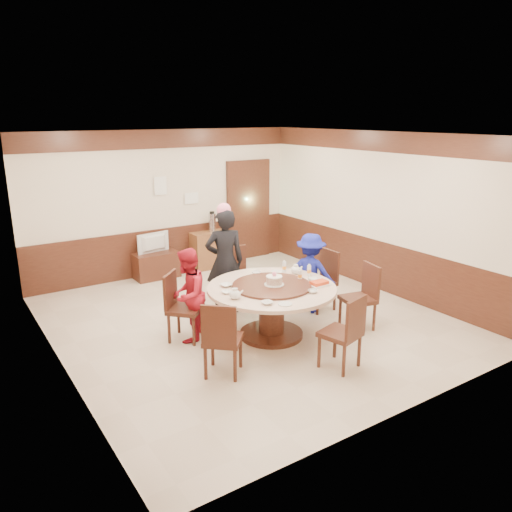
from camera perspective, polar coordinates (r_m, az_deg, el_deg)
room at (r=7.46m, az=-0.93°, el=0.37°), size 6.00×6.04×2.84m
banquet_table at (r=7.08m, az=1.79°, el=-5.16°), size 1.82×1.82×0.78m
chair_0 at (r=8.20m, az=7.34°, el=-3.99°), size 0.45×0.44×0.97m
chair_1 at (r=8.31m, az=-2.00°, el=-3.58°), size 0.50×0.51×0.97m
chair_2 at (r=7.14m, az=-8.22°, el=-7.11°), size 0.62×0.62×0.97m
chair_3 at (r=6.17m, az=-3.81°, el=-10.81°), size 0.62×0.62×0.97m
chair_4 at (r=6.40m, az=9.71°, el=-9.99°), size 0.54×0.55×0.97m
chair_5 at (r=7.58m, az=11.65°, el=-5.88°), size 0.53×0.52×0.97m
person_standing at (r=7.86m, az=-3.59°, el=-0.62°), size 0.71×0.59×1.68m
person_red at (r=6.99m, az=-7.79°, el=-4.45°), size 0.81×0.81×1.32m
person_blue at (r=7.97m, az=6.24°, el=-1.96°), size 0.87×0.95×1.28m
birthday_cake at (r=6.96m, az=2.09°, el=-2.79°), size 0.28×0.28×0.19m
teapot_left at (r=6.53m, az=-2.41°, el=-4.43°), size 0.17×0.15×0.13m
teapot_right at (r=7.55m, az=4.55°, el=-1.60°), size 0.17×0.15×0.13m
bowl_0 at (r=7.01m, az=-3.42°, el=-3.34°), size 0.16×0.16×0.04m
bowl_1 at (r=6.80m, az=6.50°, el=-4.04°), size 0.13×0.13×0.04m
bowl_2 at (r=6.37m, az=1.25°, el=-5.36°), size 0.15×0.15×0.04m
bowl_3 at (r=7.27m, az=6.52°, el=-2.67°), size 0.15×0.15×0.05m
bowl_4 at (r=6.74m, az=-3.36°, el=-4.15°), size 0.14×0.14×0.03m
bowl_5 at (r=7.52m, az=0.06°, el=-1.95°), size 0.14×0.14×0.04m
saucer_near at (r=6.37m, az=3.35°, el=-5.49°), size 0.18×0.18×0.01m
saucer_far at (r=7.63m, az=2.40°, el=-1.80°), size 0.18×0.18×0.01m
shrimp_platter at (r=7.10m, az=7.25°, el=-3.13°), size 0.30×0.20×0.06m
bottle_0 at (r=7.25m, az=5.05°, el=-2.20°), size 0.06×0.06×0.16m
bottle_1 at (r=7.47m, az=6.08°, el=-1.67°), size 0.06×0.06×0.16m
bottle_2 at (r=7.62m, az=3.25°, el=-1.26°), size 0.06×0.06×0.16m
tv_stand at (r=9.88m, az=-11.33°, el=-1.03°), size 0.85×0.45×0.50m
television at (r=9.76m, az=-11.47°, el=1.45°), size 0.67×0.19×0.38m
side_cabinet at (r=10.36m, az=-5.21°, el=0.74°), size 0.80×0.40×0.75m
thermos at (r=10.25m, az=-5.03°, el=3.83°), size 0.15×0.15×0.38m
notice_left at (r=9.84m, az=-10.85°, el=7.89°), size 0.25×0.00×0.35m
notice_right at (r=10.15m, az=-7.37°, el=6.57°), size 0.30×0.00×0.22m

